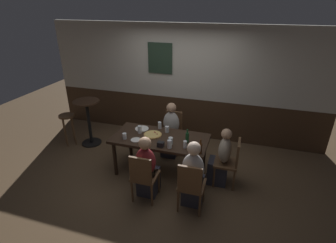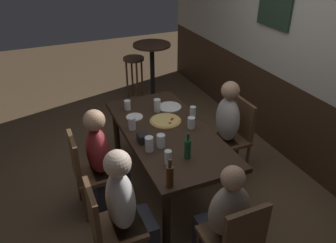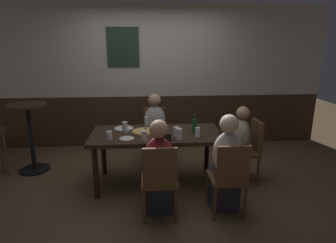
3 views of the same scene
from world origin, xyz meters
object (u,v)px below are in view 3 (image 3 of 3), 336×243
at_px(person_head_east, 237,151).
at_px(chair_mid_far, 155,132).
at_px(dining_table, 157,139).
at_px(person_mid_far, 155,135).
at_px(pint_glass_amber, 147,122).
at_px(pint_glass_pale, 125,128).
at_px(beer_bottle_brown, 221,132).
at_px(tumbler_water, 179,135).
at_px(plate_white_large, 124,128).
at_px(chair_right_near, 229,175).
at_px(pint_glass_stout, 198,133).
at_px(plate_white_small, 127,139).
at_px(side_bar_table, 30,132).
at_px(highball_clear, 160,124).
at_px(tumbler_short, 144,136).
at_px(condiment_caddy, 166,137).
at_px(beer_glass_tall, 109,136).
at_px(chair_head_east, 249,147).
at_px(beer_bottle_green, 195,126).
at_px(beer_glass_half, 176,132).
at_px(pizza, 144,131).
at_px(chair_mid_near, 160,178).
at_px(person_right_near, 225,169).
at_px(person_mid_near, 159,173).

bearing_deg(person_head_east, chair_mid_far, 143.34).
bearing_deg(dining_table, person_mid_far, 90.00).
relative_size(pint_glass_amber, pint_glass_pale, 0.92).
xyz_separation_m(person_head_east, beer_bottle_brown, (-0.33, -0.32, 0.39)).
bearing_deg(person_head_east, tumbler_water, -160.83).
relative_size(pint_glass_amber, plate_white_large, 0.50).
relative_size(chair_right_near, tumbler_water, 6.15).
bearing_deg(pint_glass_stout, person_head_east, 19.58).
height_order(plate_white_small, side_bar_table, side_bar_table).
xyz_separation_m(chair_right_near, highball_clear, (-0.71, 1.08, 0.29)).
distance_m(chair_mid_far, pint_glass_amber, 0.58).
distance_m(highball_clear, tumbler_short, 0.60).
bearing_deg(pint_glass_stout, plate_white_large, 155.55).
xyz_separation_m(tumbler_water, condiment_caddy, (-0.16, -0.01, -0.02)).
bearing_deg(beer_glass_tall, highball_clear, 36.08).
relative_size(dining_table, person_mid_far, 1.52).
bearing_deg(tumbler_water, person_head_east, 19.17).
xyz_separation_m(person_head_east, tumbler_short, (-1.29, -0.32, 0.35)).
bearing_deg(person_head_east, chair_head_east, 0.00).
height_order(beer_glass_tall, plate_white_small, beer_glass_tall).
relative_size(pint_glass_stout, beer_bottle_brown, 0.50).
xyz_separation_m(beer_bottle_green, plate_white_large, (-0.96, 0.25, -0.09)).
bearing_deg(chair_mid_far, chair_right_near, -65.33).
xyz_separation_m(beer_glass_tall, beer_glass_half, (0.85, 0.06, 0.01)).
xyz_separation_m(chair_right_near, pizza, (-0.93, 0.89, 0.26)).
distance_m(chair_mid_near, person_mid_far, 1.51).
bearing_deg(chair_right_near, pint_glass_amber, 126.94).
bearing_deg(person_right_near, condiment_caddy, 150.49).
height_order(chair_right_near, highball_clear, chair_right_near).
distance_m(chair_mid_far, condiment_caddy, 1.18).
height_order(pint_glass_amber, tumbler_water, tumbler_water).
relative_size(person_mid_far, pint_glass_amber, 8.60).
relative_size(chair_mid_near, beer_bottle_green, 3.48).
bearing_deg(plate_white_small, beer_glass_tall, -177.54).
relative_size(chair_mid_near, chair_head_east, 1.00).
bearing_deg(beer_glass_tall, chair_head_east, 6.99).
bearing_deg(pint_glass_stout, person_right_near, -61.47).
bearing_deg(chair_mid_near, beer_glass_half, 69.26).
relative_size(person_mid_far, side_bar_table, 1.09).
bearing_deg(chair_head_east, chair_mid_near, -147.01).
bearing_deg(beer_bottle_brown, chair_right_near, -93.23).
bearing_deg(pint_glass_stout, chair_mid_near, -129.86).
height_order(pizza, side_bar_table, side_bar_table).
xyz_separation_m(chair_mid_far, person_mid_near, (-0.00, -1.51, -0.02)).
relative_size(plate_white_small, condiment_caddy, 1.66).
height_order(dining_table, chair_mid_far, chair_mid_far).
relative_size(chair_mid_far, pint_glass_stout, 6.85).
bearing_deg(condiment_caddy, beer_bottle_brown, -1.40).
bearing_deg(chair_mid_far, beer_glass_half, -76.01).
distance_m(chair_right_near, person_right_near, 0.16).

